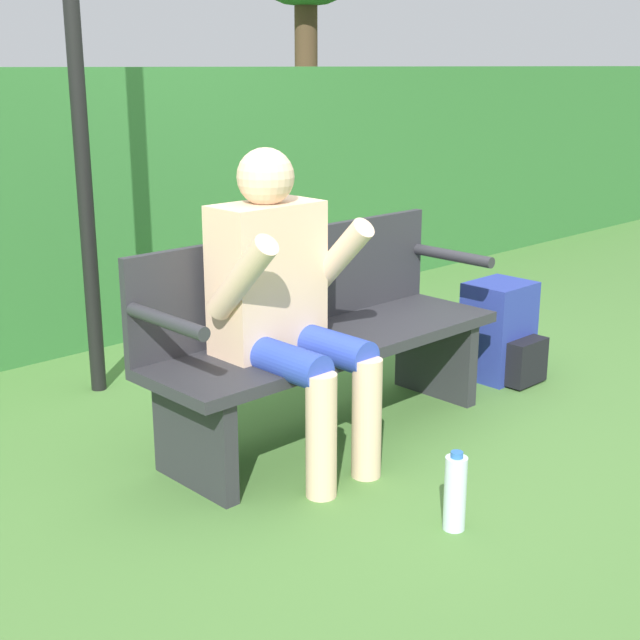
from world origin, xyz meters
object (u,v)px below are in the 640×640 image
person_seated (283,296)px  signpost (73,21)px  backpack (501,333)px  water_bottle (455,492)px  park_bench (319,335)px

person_seated → signpost: 1.55m
person_seated → signpost: bearing=96.0°
backpack → signpost: signpost is taller
backpack → water_bottle: backpack is taller
park_bench → person_seated: 0.38m
backpack → water_bottle: size_ratio=1.72×
park_bench → person_seated: person_seated is taller
park_bench → backpack: 1.12m
water_bottle → park_bench: bearing=74.8°
water_bottle → signpost: signpost is taller
park_bench → signpost: size_ratio=0.53×
signpost → water_bottle: bearing=-85.3°
park_bench → water_bottle: 0.98m
park_bench → person_seated: size_ratio=1.34×
park_bench → water_bottle: bearing=-105.2°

